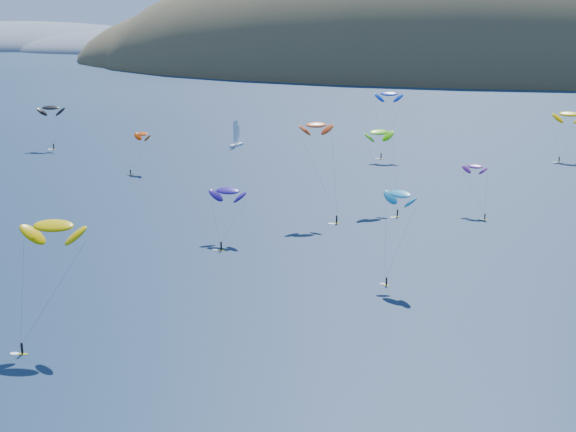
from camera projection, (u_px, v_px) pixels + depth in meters
The scene contains 13 objects.
island at pixel (490, 83), 611.00m from camera, with size 730.00×300.00×210.00m.
headland at pixel (41, 49), 890.96m from camera, with size 460.00×250.00×60.00m.
sailboat at pixel (236, 143), 289.71m from camera, with size 8.63×7.51×10.35m.
kitesurfer_1 at pixel (142, 134), 245.96m from camera, with size 7.82×11.23×13.43m.
kitesurfer_2 at pixel (53, 226), 123.40m from camera, with size 10.40×11.78×20.63m.
kitesurfer_3 at pixel (379, 132), 202.06m from camera, with size 11.30×15.08×21.29m.
kitesurfer_4 at pixel (389, 94), 266.37m from camera, with size 9.45×8.61×23.49m.
kitesurfer_5 at pixel (401, 194), 149.32m from camera, with size 7.99×9.23×18.55m.
kitesurfer_6 at pixel (475, 167), 198.45m from camera, with size 6.95×10.58×13.14m.
kitesurfer_9 at pixel (316, 125), 191.58m from camera, with size 11.64×10.23×24.66m.
kitesurfer_10 at pixel (228, 191), 176.16m from camera, with size 8.71×12.10×13.11m.
kitesurfer_11 at pixel (569, 114), 263.74m from camera, with size 10.73×11.72×17.61m.
kitesurfer_12 at pixel (51, 108), 282.76m from camera, with size 10.21×7.05×16.94m.
Camera 1 is at (28.18, -72.82, 51.81)m, focal length 50.00 mm.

